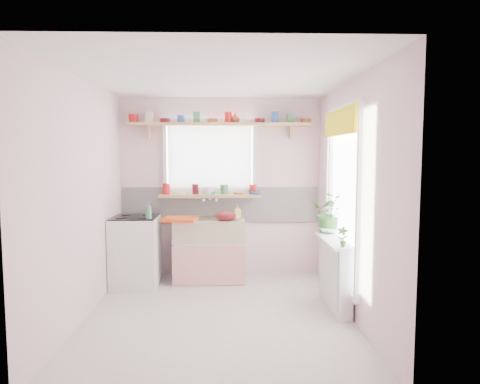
{
  "coord_description": "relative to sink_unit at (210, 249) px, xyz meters",
  "views": [
    {
      "loc": [
        0.1,
        -4.43,
        1.73
      ],
      "look_at": [
        0.24,
        0.55,
        1.27
      ],
      "focal_mm": 32.0,
      "sensor_mm": 36.0,
      "label": 1
    }
  ],
  "objects": [
    {
      "name": "room",
      "position": [
        0.81,
        -0.43,
        0.94
      ],
      "size": [
        3.2,
        3.2,
        3.2
      ],
      "color": "silver",
      "rests_on": "ground"
    },
    {
      "name": "sink_unit",
      "position": [
        0.0,
        0.0,
        0.0
      ],
      "size": [
        0.95,
        0.65,
        1.11
      ],
      "color": "white",
      "rests_on": "ground"
    },
    {
      "name": "cooker",
      "position": [
        -0.95,
        -0.24,
        0.03
      ],
      "size": [
        0.58,
        0.58,
        0.93
      ],
      "color": "white",
      "rests_on": "ground"
    },
    {
      "name": "radiator_ledge",
      "position": [
        1.45,
        -1.09,
        -0.03
      ],
      "size": [
        0.22,
        0.95,
        0.78
      ],
      "color": "white",
      "rests_on": "ground"
    },
    {
      "name": "windowsill",
      "position": [
        -0.0,
        0.19,
        0.71
      ],
      "size": [
        1.4,
        0.22,
        0.04
      ],
      "primitive_type": "cube",
      "color": "tan",
      "rests_on": "room"
    },
    {
      "name": "pine_shelf",
      "position": [
        0.15,
        0.18,
        1.69
      ],
      "size": [
        2.52,
        0.24,
        0.04
      ],
      "primitive_type": "cube",
      "color": "tan",
      "rests_on": "room"
    },
    {
      "name": "shelf_crockery",
      "position": [
        0.11,
        0.18,
        1.76
      ],
      "size": [
        2.47,
        0.11,
        0.12
      ],
      "color": "red",
      "rests_on": "pine_shelf"
    },
    {
      "name": "sill_crockery",
      "position": [
        -0.02,
        0.19,
        0.78
      ],
      "size": [
        1.35,
        0.11,
        0.12
      ],
      "color": "red",
      "rests_on": "windowsill"
    },
    {
      "name": "dish_tray",
      "position": [
        -0.38,
        -0.19,
        0.44
      ],
      "size": [
        0.47,
        0.38,
        0.04
      ],
      "primitive_type": "cube",
      "rotation": [
        0.0,
        0.0,
        -0.14
      ],
      "color": "#F24B15",
      "rests_on": "sink_unit"
    },
    {
      "name": "colander",
      "position": [
        0.22,
        -0.19,
        0.48
      ],
      "size": [
        0.29,
        0.29,
        0.13
      ],
      "primitive_type": "ellipsoid",
      "rotation": [
        0.0,
        0.0,
        -0.04
      ],
      "color": "maroon",
      "rests_on": "sink_unit"
    },
    {
      "name": "jade_plant",
      "position": [
        1.48,
        -0.69,
        0.59
      ],
      "size": [
        0.55,
        0.52,
        0.49
      ],
      "primitive_type": "imported",
      "rotation": [
        0.0,
        0.0,
        -0.38
      ],
      "color": "#396A2A",
      "rests_on": "radiator_ledge"
    },
    {
      "name": "fruit_bowl",
      "position": [
        1.48,
        -0.69,
        0.38
      ],
      "size": [
        0.34,
        0.34,
        0.07
      ],
      "primitive_type": "imported",
      "rotation": [
        0.0,
        0.0,
        -0.17
      ],
      "color": "white",
      "rests_on": "radiator_ledge"
    },
    {
      "name": "herb_pot",
      "position": [
        1.42,
        -1.48,
        0.45
      ],
      "size": [
        0.13,
        0.11,
        0.21
      ],
      "primitive_type": "imported",
      "rotation": [
        0.0,
        0.0,
        -0.44
      ],
      "color": "#346026",
      "rests_on": "radiator_ledge"
    },
    {
      "name": "soap_bottle_sink",
      "position": [
        0.37,
        0.04,
        0.51
      ],
      "size": [
        0.11,
        0.11,
        0.19
      ],
      "primitive_type": "imported",
      "rotation": [
        0.0,
        0.0,
        0.32
      ],
      "color": "#D5C95E",
      "rests_on": "sink_unit"
    },
    {
      "name": "sill_cup",
      "position": [
        -0.03,
        0.13,
        0.78
      ],
      "size": [
        0.17,
        0.17,
        0.1
      ],
      "primitive_type": "imported",
      "rotation": [
        0.0,
        0.0,
        0.39
      ],
      "color": "beige",
      "rests_on": "windowsill"
    },
    {
      "name": "sill_bowl",
      "position": [
        0.62,
        0.13,
        0.75
      ],
      "size": [
        0.2,
        0.2,
        0.05
      ],
      "primitive_type": "imported",
      "rotation": [
        0.0,
        0.0,
        -0.15
      ],
      "color": "#2D5193",
      "rests_on": "windowsill"
    },
    {
      "name": "shelf_vase",
      "position": [
        0.35,
        0.24,
        1.78
      ],
      "size": [
        0.17,
        0.17,
        0.14
      ],
      "primitive_type": "imported",
      "rotation": [
        0.0,
        0.0,
        -0.27
      ],
      "color": "#AA4734",
      "rests_on": "pine_shelf"
    },
    {
      "name": "cooker_bottle",
      "position": [
        -0.73,
        -0.46,
        0.59
      ],
      "size": [
        0.1,
        0.1,
        0.21
      ],
      "primitive_type": "imported",
      "rotation": [
        0.0,
        0.0,
        0.21
      ],
      "color": "#3E7C53",
      "rests_on": "cooker"
    },
    {
      "name": "fruit",
      "position": [
        1.49,
        -0.69,
        0.44
      ],
      "size": [
        0.2,
        0.14,
        0.1
      ],
      "color": "orange",
      "rests_on": "fruit_bowl"
    }
  ]
}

